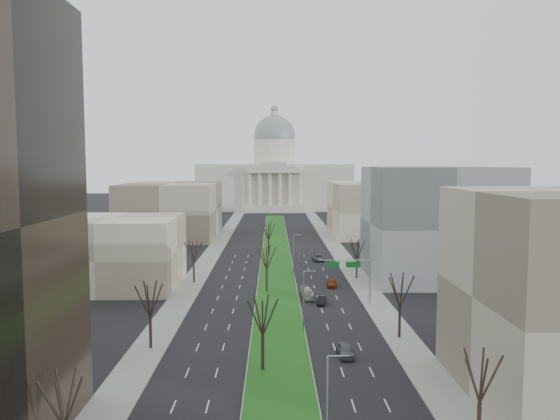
{
  "coord_description": "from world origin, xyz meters",
  "views": [
    {
      "loc": [
        -0.73,
        -23.49,
        24.96
      ],
      "look_at": [
        0.98,
        113.99,
        12.93
      ],
      "focal_mm": 35.0,
      "sensor_mm": 36.0,
      "label": 1
    }
  ],
  "objects": [
    {
      "name": "tree_median_c",
      "position": [
        -2.0,
        120.0,
        7.0
      ],
      "size": [
        5.4,
        5.4,
        9.72
      ],
      "color": "black",
      "rests_on": "ground"
    },
    {
      "name": "tree_right_mid",
      "position": [
        17.2,
        52.0,
        7.16
      ],
      "size": [
        5.52,
        5.52,
        9.94
      ],
      "color": "black",
      "rests_on": "ground"
    },
    {
      "name": "sidewalk_right",
      "position": [
        17.5,
        95.0,
        0.07
      ],
      "size": [
        5.0,
        330.0,
        0.15
      ],
      "primitive_type": "cube",
      "color": "gray",
      "rests_on": "ground"
    },
    {
      "name": "building_beige_left",
      "position": [
        -33.0,
        85.0,
        7.0
      ],
      "size": [
        26.0,
        22.0,
        14.0
      ],
      "primitive_type": "cube",
      "color": "tan",
      "rests_on": "ground"
    },
    {
      "name": "ground",
      "position": [
        0.0,
        120.0,
        0.0
      ],
      "size": [
        600.0,
        600.0,
        0.0
      ],
      "primitive_type": "plane",
      "color": "black",
      "rests_on": "ground"
    },
    {
      "name": "car_black",
      "position": [
        7.81,
        70.87,
        0.69
      ],
      "size": [
        2.1,
        4.36,
        1.38
      ],
      "primitive_type": "imported",
      "rotation": [
        0.0,
        0.0,
        -0.16
      ],
      "color": "black",
      "rests_on": "ground"
    },
    {
      "name": "median",
      "position": [
        0.0,
        118.99,
        0.1
      ],
      "size": [
        8.0,
        222.03,
        0.2
      ],
      "color": "#999993",
      "rests_on": "ground"
    },
    {
      "name": "tree_left_far",
      "position": [
        -17.2,
        88.0,
        6.84
      ],
      "size": [
        5.28,
        5.28,
        9.5
      ],
      "color": "black",
      "rests_on": "ground"
    },
    {
      "name": "car_grey_far",
      "position": [
        10.64,
        113.29,
        0.77
      ],
      "size": [
        2.93,
        5.69,
        1.54
      ],
      "primitive_type": "imported",
      "rotation": [
        0.0,
        0.0,
        0.07
      ],
      "color": "#505358",
      "rests_on": "ground"
    },
    {
      "name": "car_grey_near",
      "position": [
        8.55,
        44.83,
        0.8
      ],
      "size": [
        2.02,
        4.76,
        1.61
      ],
      "primitive_type": "imported",
      "rotation": [
        0.0,
        0.0,
        0.03
      ],
      "color": "#52545A",
      "rests_on": "ground"
    },
    {
      "name": "streetlamp_median_b",
      "position": [
        3.76,
        55.0,
        4.81
      ],
      "size": [
        1.9,
        0.2,
        9.16
      ],
      "color": "gray",
      "rests_on": "ground"
    },
    {
      "name": "tree_right_far",
      "position": [
        17.2,
        92.0,
        6.53
      ],
      "size": [
        5.04,
        5.04,
        9.07
      ],
      "color": "black",
      "rests_on": "ground"
    },
    {
      "name": "box_van",
      "position": [
        5.5,
        75.37,
        0.9
      ],
      "size": [
        2.19,
        6.6,
        1.8
      ],
      "primitive_type": "imported",
      "rotation": [
        0.0,
        0.0,
        0.11
      ],
      "color": "silver",
      "rests_on": "ground"
    },
    {
      "name": "tree_median_b",
      "position": [
        -2.0,
        80.0,
        7.0
      ],
      "size": [
        5.4,
        5.4,
        9.72
      ],
      "color": "black",
      "rests_on": "ground"
    },
    {
      "name": "sidewalk_left",
      "position": [
        -17.5,
        95.0,
        0.07
      ],
      "size": [
        5.0,
        330.0,
        0.15
      ],
      "primitive_type": "cube",
      "color": "gray",
      "rests_on": "ground"
    },
    {
      "name": "tree_median_a",
      "position": [
        -2.0,
        40.0,
        7.0
      ],
      "size": [
        5.4,
        5.4,
        9.72
      ],
      "color": "black",
      "rests_on": "ground"
    },
    {
      "name": "car_red",
      "position": [
        11.01,
        84.36,
        0.69
      ],
      "size": [
        2.21,
        4.85,
        1.37
      ],
      "primitive_type": "imported",
      "rotation": [
        0.0,
        0.0,
        -0.06
      ],
      "color": "#63240D",
      "rests_on": "ground"
    },
    {
      "name": "streetlamp_median_a",
      "position": [
        3.76,
        20.0,
        4.81
      ],
      "size": [
        1.9,
        0.2,
        9.16
      ],
      "color": "gray",
      "rests_on": "ground"
    },
    {
      "name": "tree_right_near",
      "position": [
        17.2,
        22.0,
        6.69
      ],
      "size": [
        5.16,
        5.16,
        9.29
      ],
      "color": "black",
      "rests_on": "ground"
    },
    {
      "name": "tree_left_mid",
      "position": [
        -17.2,
        48.0,
        7.0
      ],
      "size": [
        5.4,
        5.4,
        9.72
      ],
      "color": "black",
      "rests_on": "ground"
    },
    {
      "name": "capitol",
      "position": [
        0.0,
        269.59,
        16.31
      ],
      "size": [
        80.0,
        46.0,
        55.0
      ],
      "color": "beige",
      "rests_on": "ground"
    },
    {
      "name": "mast_arm_signs",
      "position": [
        13.49,
        70.03,
        6.11
      ],
      "size": [
        9.12,
        0.24,
        8.09
      ],
      "color": "gray",
      "rests_on": "ground"
    },
    {
      "name": "building_grey_right",
      "position": [
        34.0,
        92.0,
        12.0
      ],
      "size": [
        28.0,
        26.0,
        24.0
      ],
      "primitive_type": "cube",
      "color": "slate",
      "rests_on": "ground"
    },
    {
      "name": "building_far_right",
      "position": [
        35.0,
        165.0,
        9.0
      ],
      "size": [
        30.0,
        40.0,
        18.0
      ],
      "primitive_type": "cube",
      "color": "tan",
      "rests_on": "ground"
    },
    {
      "name": "streetlamp_median_c",
      "position": [
        3.76,
        95.0,
        4.81
      ],
      "size": [
        1.9,
        0.2,
        9.16
      ],
      "color": "gray",
      "rests_on": "ground"
    },
    {
      "name": "tree_left_near",
      "position": [
        -17.2,
        18.0,
        6.61
      ],
      "size": [
        5.1,
        5.1,
        9.18
      ],
      "color": "black",
      "rests_on": "ground"
    },
    {
      "name": "building_far_left",
      "position": [
        -35.0,
        160.0,
        9.0
      ],
      "size": [
        30.0,
        40.0,
        18.0
      ],
      "primitive_type": "cube",
      "color": "gray",
      "rests_on": "ground"
    }
  ]
}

